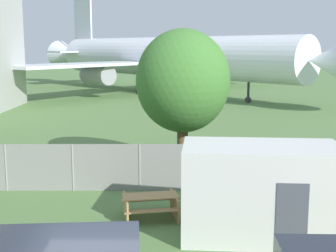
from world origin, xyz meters
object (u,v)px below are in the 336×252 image
Objects in this scene: picnic_bench_open_grass at (150,204)px; tree_near_hangar at (183,81)px; portable_cabin at (261,191)px; airplane at (164,57)px.

tree_near_hangar is (1.20, 5.52, 3.51)m from picnic_bench_open_grass.
tree_near_hangar is at bearing 77.77° from picnic_bench_open_grass.
airplane is at bearing 98.92° from portable_cabin.
picnic_bench_open_grass is (-0.04, -40.11, -3.70)m from airplane.
portable_cabin is 0.75× the size of tree_near_hangar.
airplane reaches higher than portable_cabin.
picnic_bench_open_grass is 6.65m from tree_near_hangar.
tree_near_hangar is at bearing 111.06° from portable_cabin.
portable_cabin is 2.36× the size of picnic_bench_open_grass.
portable_cabin is (3.21, -41.50, -2.84)m from airplane.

